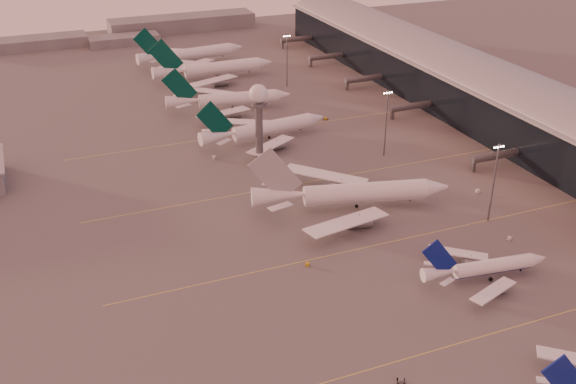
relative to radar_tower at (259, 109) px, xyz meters
name	(u,v)px	position (x,y,z in m)	size (l,w,h in m)	color
taxiway_markings	(415,234)	(25.00, -64.00, -20.94)	(180.00, 185.25, 0.02)	#DACC4C
terminal	(515,108)	(102.88, -9.91, -10.43)	(57.00, 362.00, 23.04)	black
radar_tower	(259,109)	(0.00, 0.00, 0.00)	(6.40, 6.40, 31.10)	#55585C
mast_b	(494,179)	(50.00, -65.00, -7.21)	(3.60, 0.56, 25.00)	#55585C
mast_c	(386,120)	(45.00, -10.00, -7.21)	(3.60, 0.56, 25.00)	#55585C
mast_d	(287,58)	(43.00, 80.00, -7.21)	(3.60, 0.56, 25.00)	#55585C
distant_horizon	(140,30)	(-2.38, 205.14, -17.06)	(165.00, 37.50, 9.00)	slate
narrowbody_mid	(485,269)	(29.30, -90.52, -18.07)	(36.32, 28.83, 14.22)	white
widebody_white	(352,197)	(15.21, -42.56, -17.09)	(62.11, 49.17, 22.26)	white
greentail_a	(265,132)	(9.64, 20.62, -17.48)	(53.97, 43.36, 19.64)	white
greentail_b	(230,102)	(7.63, 58.84, -17.41)	(54.96, 44.09, 20.04)	white
greentail_c	(214,71)	(14.32, 104.22, -17.01)	(61.42, 49.63, 22.32)	white
greentail_d	(192,56)	(11.33, 135.28, -17.11)	(59.68, 47.94, 21.72)	white
gsv_tug_mid	(401,381)	(-10.86, -116.22, -20.40)	(4.37, 3.72, 1.07)	#5C5F62
gsv_truck_b	(510,236)	(48.63, -76.92, -19.81)	(5.89, 3.95, 2.24)	silver
gsv_truck_c	(308,262)	(-10.71, -67.24, -19.90)	(4.65, 5.11, 2.06)	gold
gsv_catering_b	(479,187)	(58.53, -48.56, -18.71)	(5.98, 4.27, 4.49)	silver
gsv_tug_far	(306,192)	(6.01, -27.35, -20.39)	(4.22, 4.34, 1.08)	silver
gsv_truck_d	(214,155)	(-13.83, 11.02, -19.67)	(4.04, 6.62, 2.52)	silver
gsv_tug_hangar	(326,119)	(40.93, 31.73, -20.48)	(3.74, 3.11, 0.92)	gold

